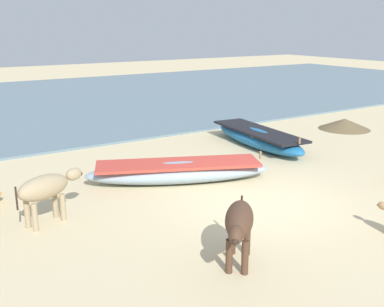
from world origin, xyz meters
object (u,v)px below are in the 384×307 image
object	(u,v)px
cow_adult_dark	(239,223)
cow_second_adult_dun	(46,189)
fishing_boat_0	(258,138)
fishing_boat_4	(178,171)

from	to	relation	value
cow_adult_dark	cow_second_adult_dun	world-z (taller)	cow_adult_dark
fishing_boat_0	cow_adult_dark	size ratio (longest dim) A/B	3.35
fishing_boat_4	cow_adult_dark	size ratio (longest dim) A/B	3.43
cow_adult_dark	fishing_boat_0	bearing A→B (deg)	179.30
fishing_boat_0	fishing_boat_4	distance (m)	4.44
fishing_boat_0	cow_adult_dark	bearing A→B (deg)	-36.90
cow_adult_dark	cow_second_adult_dun	distance (m)	4.06
fishing_boat_0	fishing_boat_4	size ratio (longest dim) A/B	0.98
fishing_boat_0	cow_adult_dark	world-z (taller)	cow_adult_dark
fishing_boat_4	cow_second_adult_dun	distance (m)	3.66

